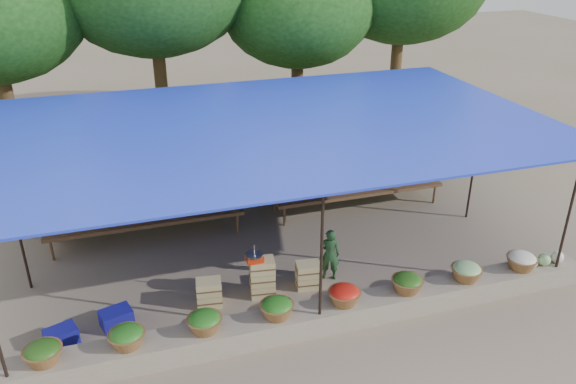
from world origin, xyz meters
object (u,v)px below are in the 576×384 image
object	(u,v)px
vendor_seated	(330,254)
crate_counter	(261,281)
weighing_scale	(254,257)
blue_crate_front	(61,337)
blue_crate_back	(116,318)

from	to	relation	value
vendor_seated	crate_counter	bearing A→B (deg)	27.81
weighing_scale	vendor_seated	size ratio (longest dim) A/B	0.32
crate_counter	blue_crate_front	bearing A→B (deg)	-174.48
vendor_seated	blue_crate_front	world-z (taller)	vendor_seated
blue_crate_back	vendor_seated	bearing A→B (deg)	-12.61
crate_counter	vendor_seated	xyz separation A→B (m)	(1.41, 0.15, 0.23)
weighing_scale	vendor_seated	distance (m)	1.56
weighing_scale	blue_crate_front	distance (m)	3.47
weighing_scale	blue_crate_front	world-z (taller)	weighing_scale
blue_crate_back	blue_crate_front	bearing A→B (deg)	177.75
crate_counter	blue_crate_back	bearing A→B (deg)	-177.47
crate_counter	blue_crate_back	size ratio (longest dim) A/B	4.59
vendor_seated	blue_crate_front	xyz separation A→B (m)	(-4.91, -0.49, -0.39)
blue_crate_front	vendor_seated	bearing A→B (deg)	-13.69
crate_counter	weighing_scale	bearing A→B (deg)	180.00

